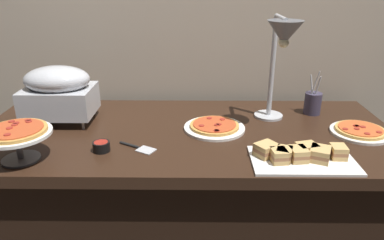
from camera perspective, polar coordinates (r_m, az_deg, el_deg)
back_wall at (r=2.04m, az=-0.61°, el=15.63°), size 4.40×0.04×2.40m
buffet_table at (r=1.84m, az=-0.85°, el=-12.35°), size 1.90×0.84×0.76m
chafing_dish at (r=1.82m, az=-20.26°, el=4.30°), size 0.32×0.24×0.27m
heat_lamp at (r=1.62m, az=13.92°, el=11.49°), size 0.15×0.32×0.50m
pizza_plate_front at (r=1.67m, az=3.54°, el=-1.08°), size 0.28×0.28×0.03m
pizza_plate_center at (r=1.79m, az=24.91°, el=-1.58°), size 0.26×0.26×0.03m
pizza_plate_raised_stand at (r=1.51m, az=-25.88°, el=-2.12°), size 0.26×0.26×0.14m
sandwich_platter at (r=1.44m, az=16.64°, el=-5.36°), size 0.39×0.23×0.06m
sauce_cup_near at (r=1.50m, az=-14.08°, el=-4.02°), size 0.07×0.07×0.04m
utensil_holder at (r=1.94m, az=18.45°, el=2.58°), size 0.08×0.08×0.23m
serving_spatula at (r=1.51m, az=-8.49°, el=-4.33°), size 0.16×0.11×0.01m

